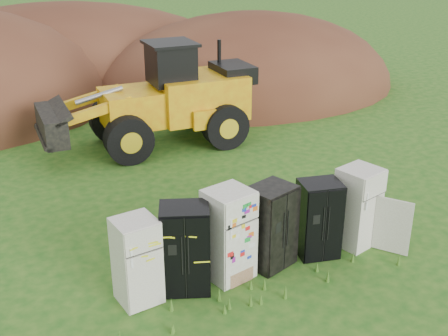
# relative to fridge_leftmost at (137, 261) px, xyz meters

# --- Properties ---
(ground) EXTENTS (120.00, 120.00, 0.00)m
(ground) POSITION_rel_fridge_leftmost_xyz_m (2.43, 0.01, -0.83)
(ground) COLOR #1C5316
(ground) RESTS_ON ground
(fridge_leftmost) EXTENTS (0.82, 0.80, 1.66)m
(fridge_leftmost) POSITION_rel_fridge_leftmost_xyz_m (0.00, 0.00, 0.00)
(fridge_leftmost) COLOR white
(fridge_leftmost) RESTS_ON ground
(fridge_black_side) EXTENTS (1.10, 0.99, 1.73)m
(fridge_black_side) POSITION_rel_fridge_leftmost_xyz_m (0.93, -0.03, 0.04)
(fridge_black_side) COLOR black
(fridge_black_side) RESTS_ON ground
(fridge_sticker) EXTENTS (0.98, 0.94, 1.85)m
(fridge_sticker) POSITION_rel_fridge_leftmost_xyz_m (1.84, 0.01, 0.10)
(fridge_sticker) COLOR white
(fridge_sticker) RESTS_ON ground
(fridge_dark_mid) EXTENTS (1.07, 0.97, 1.73)m
(fridge_dark_mid) POSITION_rel_fridge_leftmost_xyz_m (2.78, 0.04, 0.04)
(fridge_dark_mid) COLOR black
(fridge_dark_mid) RESTS_ON ground
(fridge_black_right) EXTENTS (0.95, 0.84, 1.65)m
(fridge_black_right) POSITION_rel_fridge_leftmost_xyz_m (3.88, -0.04, -0.01)
(fridge_black_right) COLOR black
(fridge_black_right) RESTS_ON ground
(fridge_open_door) EXTENTS (0.97, 0.93, 1.76)m
(fridge_open_door) POSITION_rel_fridge_leftmost_xyz_m (4.87, -0.03, 0.05)
(fridge_open_door) COLOR white
(fridge_open_door) RESTS_ON ground
(wheel_loader) EXTENTS (6.76, 2.86, 3.24)m
(wheel_loader) POSITION_rel_fridge_leftmost_xyz_m (2.70, 7.61, 0.79)
(wheel_loader) COLOR gold
(wheel_loader) RESTS_ON ground
(dirt_mound_right) EXTENTS (13.35, 9.79, 6.54)m
(dirt_mound_right) POSITION_rel_fridge_leftmost_xyz_m (8.76, 12.52, -0.83)
(dirt_mound_right) COLOR #462216
(dirt_mound_right) RESTS_ON ground
(dirt_mound_back) EXTENTS (17.78, 11.85, 6.81)m
(dirt_mound_back) POSITION_rel_fridge_leftmost_xyz_m (1.77, 18.02, -0.83)
(dirt_mound_back) COLOR #462216
(dirt_mound_back) RESTS_ON ground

